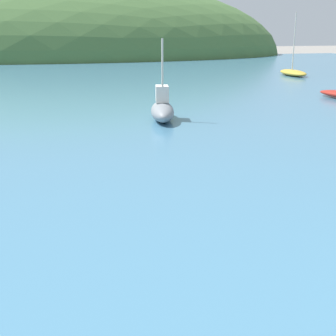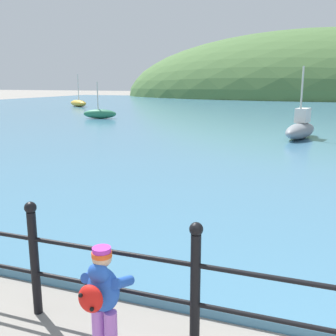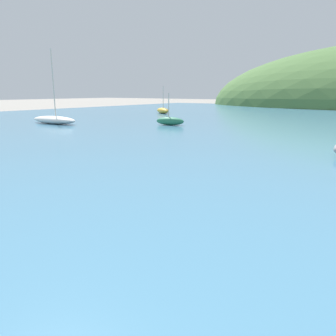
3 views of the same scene
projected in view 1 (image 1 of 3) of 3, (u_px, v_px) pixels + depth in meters
The scene contains 4 objects.
water at pixel (106, 79), 32.51m from camera, with size 80.00×60.00×0.10m, color teal.
far_hillside at pixel (61, 57), 63.26m from camera, with size 63.17×34.74×20.72m.
boat_red_dinghy at pixel (162, 109), 16.87m from camera, with size 1.49×2.91×2.87m.
boat_nearest_quay at pixel (293, 72), 34.28m from camera, with size 1.83×3.83×4.47m.
Camera 1 is at (-5.88, -0.71, 3.17)m, focal length 50.00 mm.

